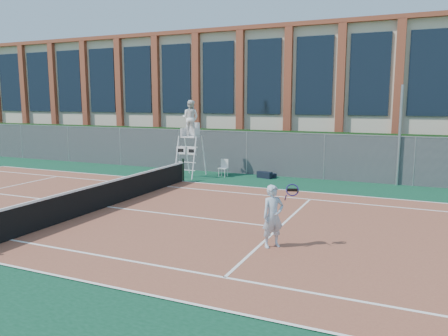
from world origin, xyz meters
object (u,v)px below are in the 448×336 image
at_px(plastic_chair, 224,166).
at_px(tennis_player, 273,216).
at_px(steel_pole, 400,136).
at_px(umpire_chair, 191,120).

distance_m(plastic_chair, tennis_player, 10.92).
distance_m(steel_pole, umpire_chair, 9.83).
relative_size(umpire_chair, tennis_player, 2.34).
xyz_separation_m(umpire_chair, plastic_chair, (1.56, 0.59, -2.31)).
bearing_deg(tennis_player, plastic_chair, 120.44).
bearing_deg(steel_pole, tennis_player, -103.86).
relative_size(steel_pole, plastic_chair, 5.13).
distance_m(steel_pole, plastic_chair, 8.37).
distance_m(umpire_chair, plastic_chair, 2.85).
relative_size(steel_pole, tennis_player, 2.72).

